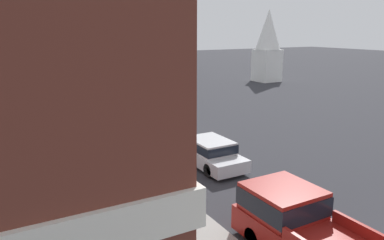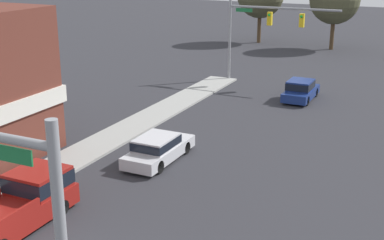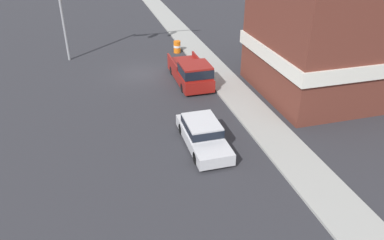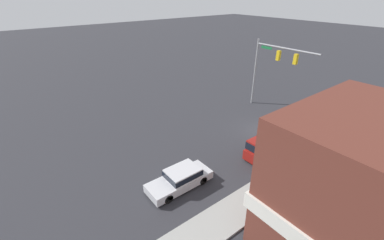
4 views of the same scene
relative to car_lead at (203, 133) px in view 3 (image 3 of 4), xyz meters
The scene contains 6 objects.
ground_plane 11.23m from the car_lead, 81.92° to the right, with size 200.00×200.00×0.00m, color #2D2D33.
sidewalk_curb 11.85m from the car_lead, 110.39° to the right, with size 2.40×60.00×0.14m.
car_lead is the anchor object (origin of this frame).
pickup_truck_parked 8.27m from the car_lead, 101.54° to the right, with size 2.14×5.56×1.90m.
construction_barrel 15.55m from the car_lead, 98.60° to the right, with size 0.64×0.64×1.06m.
corner_brick_building 11.85m from the car_lead, 156.68° to the right, with size 9.67×8.98×7.79m.
Camera 3 is at (3.63, 27.54, 11.09)m, focal length 35.00 mm.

